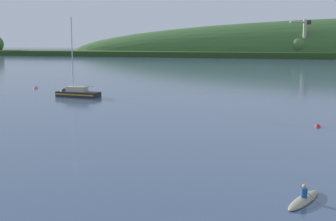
{
  "coord_description": "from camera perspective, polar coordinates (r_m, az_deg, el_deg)",
  "views": [
    {
      "loc": [
        13.17,
        0.94,
        7.87
      ],
      "look_at": [
        -3.41,
        41.34,
        1.09
      ],
      "focal_mm": 46.22,
      "sensor_mm": 36.0,
      "label": 1
    }
  ],
  "objects": [
    {
      "name": "dockside_crane",
      "position": [
        246.97,
        17.49,
        8.92
      ],
      "size": [
        10.22,
        11.72,
        20.6
      ],
      "rotation": [
        0.0,
        0.0,
        4.02
      ],
      "color": "#4C4C51",
      "rests_on": "ground"
    },
    {
      "name": "mooring_buoy_midchannel",
      "position": [
        43.65,
        19.16,
        -2.05
      ],
      "size": [
        0.53,
        0.53,
        0.61
      ],
      "color": "red",
      "rests_on": "ground"
    },
    {
      "name": "canoe_with_paddler",
      "position": [
        23.23,
        17.47,
        -11.13
      ],
      "size": [
        1.77,
        3.62,
        1.02
      ],
      "rotation": [
        0.0,
        0.0,
        1.29
      ],
      "color": "gray",
      "rests_on": "ground"
    },
    {
      "name": "mooring_buoy_off_fishing_boat",
      "position": [
        80.24,
        -17.06,
        2.81
      ],
      "size": [
        0.76,
        0.76,
        0.84
      ],
      "color": "#E06675",
      "rests_on": "ground"
    },
    {
      "name": "sailboat_near_mooring",
      "position": [
        66.2,
        -12.3,
        2.02
      ],
      "size": [
        7.47,
        2.31,
        12.73
      ],
      "rotation": [
        0.0,
        0.0,
        3.14
      ],
      "color": "#232328",
      "rests_on": "ground"
    }
  ]
}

